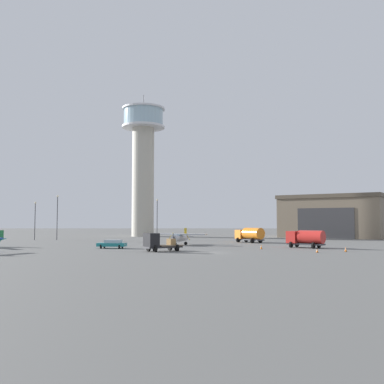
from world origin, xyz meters
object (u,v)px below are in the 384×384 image
Objects in this scene: control_tower at (143,157)px; light_post_west at (57,214)px; light_post_east at (157,216)px; traffic_cone_near_right at (261,247)px; light_post_north at (35,217)px; truck_fuel_tanker_red at (306,238)px; truck_flatbed_black at (158,243)px; car_teal at (112,244)px; traffic_cone_near_left at (317,251)px; traffic_cone_mid_apron at (346,249)px; airplane_silver at (180,237)px; truck_fuel_tanker_orange at (250,234)px.

control_tower is 3.98× the size of light_post_west.
light_post_east reaches higher than traffic_cone_near_right.
light_post_north is 58.43m from traffic_cone_near_right.
truck_fuel_tanker_red reaches higher than truck_flatbed_black.
light_post_north is (-24.05, 31.62, 4.54)m from car_teal.
light_post_west is 1.17× the size of light_post_north.
truck_fuel_tanker_red is 8.46m from traffic_cone_near_right.
traffic_cone_near_left is 0.78× the size of traffic_cone_mid_apron.
car_teal is 0.46× the size of light_post_west.
traffic_cone_mid_apron reaches higher than traffic_cone_near_left.
light_post_west is at bearing -89.11° from truck_flatbed_black.
airplane_silver reaches higher than truck_flatbed_black.
light_post_north is at bearing 146.34° from traffic_cone_mid_apron.
control_tower is at bearing 1.28° from truck_fuel_tanker_orange.
control_tower reaches higher than airplane_silver.
traffic_cone_near_right is at bearing 166.29° from truck_flatbed_black.
traffic_cone_near_right is (-6.67, 7.70, 0.09)m from traffic_cone_near_left.
truck_flatbed_black is 0.61× the size of light_post_east.
light_post_north is at bearing -176.75° from light_post_east.
control_tower is at bearing 105.11° from light_post_east.
light_post_east reaches higher than airplane_silver.
light_post_north is 12.33× the size of traffic_cone_mid_apron.
truck_fuel_tanker_orange reaches higher than car_teal.
traffic_cone_mid_apron is (34.98, -7.69, -0.39)m from car_teal.
traffic_cone_near_left is at bearing 124.75° from truck_fuel_tanker_red.
truck_fuel_tanker_orange reaches higher than truck_fuel_tanker_red.
light_post_west reaches higher than light_post_north.
truck_fuel_tanker_red is 8.23× the size of traffic_cone_near_right.
car_teal is at bearing -28.65° from airplane_silver.
truck_fuel_tanker_orange is at bearing -34.77° from light_post_east.
light_post_east reaches higher than light_post_north.
traffic_cone_mid_apron is at bearing 174.22° from car_teal.
airplane_silver is at bearing 87.78° from truck_fuel_tanker_orange.
truck_fuel_tanker_orange is 1.43× the size of car_teal.
control_tower is 75.93m from traffic_cone_near_left.
light_post_west reaches higher than traffic_cone_near_left.
traffic_cone_near_right is at bearing 143.26° from truck_fuel_tanker_orange.
light_post_west is at bearing 10.08° from truck_fuel_tanker_red.
light_post_north reaches higher than traffic_cone_near_left.
light_post_north reaches higher than truck_fuel_tanker_red.
truck_flatbed_black is at bearing -159.89° from traffic_cone_near_right.
truck_fuel_tanker_red is 8.37× the size of traffic_cone_mid_apron.
light_post_north is at bearing 41.16° from truck_fuel_tanker_orange.
car_teal is 23.85m from traffic_cone_near_right.
traffic_cone_near_left is at bearing -39.49° from light_post_west.
truck_fuel_tanker_orange is 0.66× the size of light_post_west.
control_tower reaches higher than traffic_cone_near_right.
light_post_west is at bearing -124.95° from control_tower.
control_tower reaches higher than traffic_cone_mid_apron.
car_teal is 36.87m from light_post_west.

